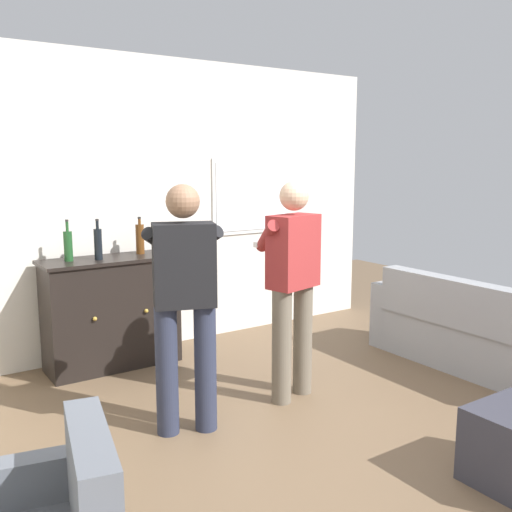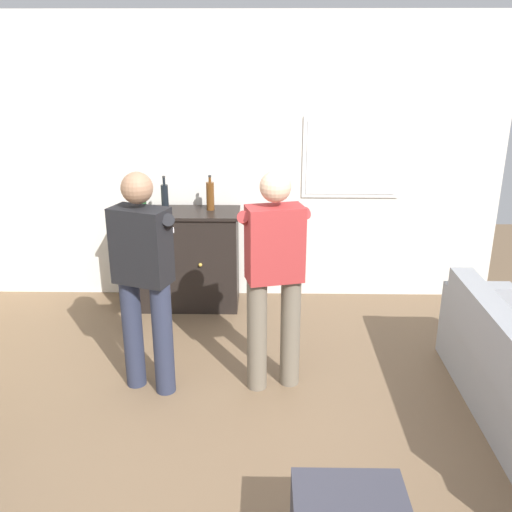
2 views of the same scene
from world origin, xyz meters
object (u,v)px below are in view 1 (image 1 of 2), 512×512
at_px(sideboard_cabinet, 112,312).
at_px(person_standing_left, 185,297).
at_px(bottle_spirits_clear, 140,239).
at_px(bottle_wine_green, 68,245).
at_px(couch, 488,340).
at_px(person_standing_right, 292,279).
at_px(bottle_liquor_amber, 98,243).

xyz_separation_m(sideboard_cabinet, person_standing_left, (-0.03, -1.49, 0.44)).
bearing_deg(person_standing_left, bottle_spirits_clear, 77.71).
relative_size(bottle_wine_green, bottle_spirits_clear, 1.04).
distance_m(couch, person_standing_right, 1.87).
relative_size(bottle_liquor_amber, person_standing_right, 0.21).
distance_m(person_standing_left, person_standing_right, 0.94).
bearing_deg(person_standing_right, couch, -19.79).
bearing_deg(couch, person_standing_right, 160.21).
bearing_deg(couch, bottle_spirits_clear, 137.11).
xyz_separation_m(bottle_wine_green, person_standing_left, (0.32, -1.53, -0.18)).
distance_m(bottle_wine_green, bottle_liquor_amber, 0.24).
xyz_separation_m(bottle_wine_green, bottle_liquor_amber, (0.23, -0.08, 0.01)).
relative_size(sideboard_cabinet, bottle_wine_green, 3.36).
relative_size(couch, bottle_spirits_clear, 6.88).
xyz_separation_m(person_standing_left, person_standing_right, (0.93, 0.05, 0.00)).
bearing_deg(person_standing_right, sideboard_cabinet, 122.32).
distance_m(bottle_wine_green, person_standing_right, 1.94).
relative_size(bottle_liquor_amber, bottle_spirits_clear, 1.04).
bearing_deg(person_standing_right, person_standing_left, -176.66).
bearing_deg(person_standing_right, bottle_wine_green, 130.29).
height_order(bottle_liquor_amber, person_standing_right, person_standing_right).
xyz_separation_m(bottle_liquor_amber, bottle_spirits_clear, (0.42, 0.10, -0.00)).
bearing_deg(bottle_spirits_clear, sideboard_cabinet, -169.25).
bearing_deg(bottle_liquor_amber, person_standing_left, -86.71).
xyz_separation_m(bottle_wine_green, person_standing_right, (1.25, -1.48, -0.18)).
xyz_separation_m(couch, sideboard_cabinet, (-2.57, 2.03, 0.18)).
relative_size(bottle_wine_green, person_standing_right, 0.21).
xyz_separation_m(sideboard_cabinet, person_standing_right, (0.91, -1.44, 0.44)).
relative_size(bottle_spirits_clear, person_standing_left, 0.20).
xyz_separation_m(sideboard_cabinet, bottle_liquor_amber, (-0.11, -0.04, 0.63)).
distance_m(bottle_wine_green, bottle_spirits_clear, 0.65).
xyz_separation_m(bottle_liquor_amber, person_standing_right, (1.02, -1.40, -0.19)).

